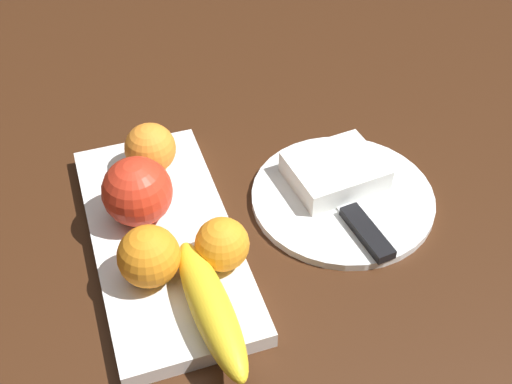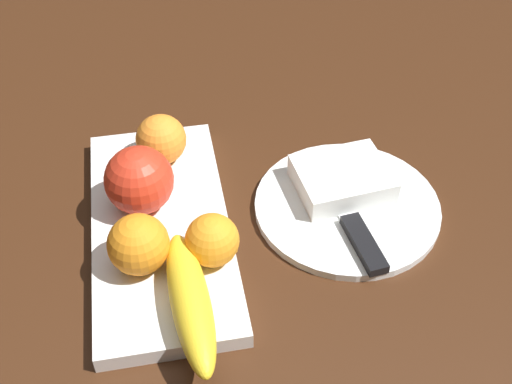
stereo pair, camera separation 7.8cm
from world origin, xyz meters
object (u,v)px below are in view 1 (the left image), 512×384
Objects in this scene: orange_center at (149,256)px; knife at (360,224)px; banana at (207,308)px; dinner_plate at (343,198)px; apple at (137,191)px; orange_near_apple at (222,244)px; folded_napkin at (335,171)px; orange_near_banana at (150,148)px; fruit_tray at (163,238)px.

knife is at bearing -89.10° from orange_center.
banana is 0.26m from dinner_plate.
knife reaches higher than dinner_plate.
banana is at bearing 122.50° from dinner_plate.
apple is 0.13m from orange_near_apple.
apple is 0.73× the size of folded_napkin.
orange_near_banana is at bearing 68.57° from folded_napkin.
folded_napkin is at bearing 0.00° from dinner_plate.
orange_center is (-0.18, 0.04, 0.00)m from orange_near_banana.
orange_center is 0.28m from folded_napkin.
apple reaches higher than knife.
banana is at bearing 127.68° from folded_napkin.
folded_napkin is 0.64× the size of knife.
dinner_plate is 0.04m from folded_napkin.
orange_near_apple reaches higher than dinner_plate.
orange_center is at bearing 175.83° from apple.
orange_near_apple is 0.20m from dinner_plate.
apple is 1.37× the size of orange_near_apple.
apple is 1.27× the size of orange_near_banana.
apple reaches higher than dinner_plate.
orange_near_banana is 0.57× the size of folded_napkin.
orange_center is (-0.06, 0.03, 0.05)m from fruit_tray.
fruit_tray is at bearing 69.30° from knife.
apple is (0.03, 0.02, 0.05)m from fruit_tray.
knife is (-0.06, -0.23, 0.00)m from fruit_tray.
knife is at bearing -128.76° from orange_near_banana.
knife is at bearing -72.68° from banana.
orange_near_apple is 0.19m from orange_near_banana.
knife is (-0.17, -0.22, -0.04)m from orange_near_banana.
fruit_tray is at bearing 97.11° from folded_napkin.
banana is (-0.14, -0.02, 0.03)m from fruit_tray.
apple is 1.21× the size of orange_center.
folded_napkin is at bearing -70.57° from orange_center.
banana reaches higher than folded_napkin.
banana reaches higher than dinner_plate.
orange_near_apple is 0.34× the size of knife.
apple is at bearing 28.49° from fruit_tray.
orange_near_apple reaches higher than knife.
fruit_tray is 5.16× the size of orange_center.
fruit_tray is 5.41× the size of orange_near_banana.
orange_near_apple is at bearing 110.58° from dinner_plate.
apple is at bearing -4.17° from orange_center.
orange_center reaches higher than banana.
apple reaches higher than orange_near_banana.
fruit_tray is 1.97× the size of knife.
orange_center is at bearing 158.08° from fruit_tray.
orange_center is at bearing 84.38° from knife.
orange_near_apple is (-0.07, -0.06, 0.04)m from fruit_tray.
apple is 0.10m from orange_center.
dinner_plate is at bearing -76.50° from orange_center.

